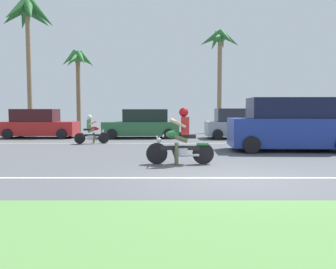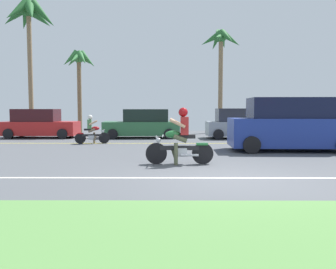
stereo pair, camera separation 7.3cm
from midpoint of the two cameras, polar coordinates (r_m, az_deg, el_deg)
name	(u,v)px [view 2 (the right image)]	position (r m, az deg, el deg)	size (l,w,h in m)	color
ground	(212,160)	(11.17, 7.48, -4.24)	(56.00, 30.00, 0.04)	#4C4F54
grass_median	(288,247)	(4.40, 19.58, -17.04)	(56.00, 3.80, 0.06)	#548442
lane_line_near	(228,178)	(8.27, 10.05, -7.06)	(50.40, 0.12, 0.01)	silver
lane_line_far	(198,143)	(16.44, 5.17, -1.45)	(50.40, 0.12, 0.01)	yellow
motorcyclist	(180,140)	(10.11, 2.21, -0.97)	(1.99, 0.65, 1.66)	black
suv_nearby	(291,125)	(14.20, 19.81, 1.44)	(4.85, 2.23, 2.05)	navy
parked_car_0	(40,124)	(20.94, -20.32, 1.57)	(4.11, 1.87, 1.63)	#AD1E1E
parked_car_1	(143,125)	(19.66, -4.08, 1.66)	(4.34, 2.13, 1.62)	#2D663D
parked_car_2	(239,125)	(19.58, 11.70, 1.61)	(3.72, 1.89, 1.66)	#8C939E
palm_tree_0	(79,65)	(24.38, -14.37, 11.11)	(2.35, 2.54, 5.57)	brown
palm_tree_1	(221,46)	(24.81, 8.81, 14.18)	(2.97, 2.94, 7.16)	#846B4C
palm_tree_2	(29,20)	(26.40, -21.89, 17.13)	(4.03, 3.96, 9.03)	#846B4C
motorcyclist_distant	(92,131)	(16.65, -12.32, 0.50)	(1.61, 0.55, 1.35)	black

